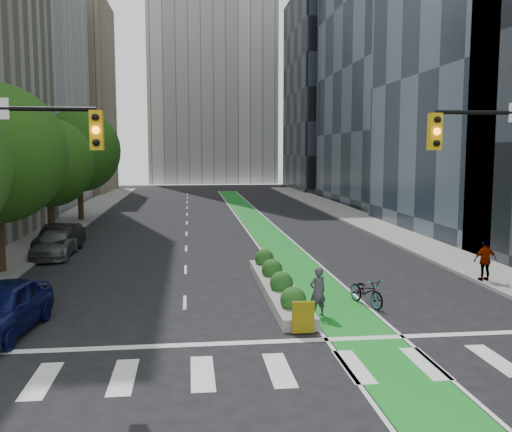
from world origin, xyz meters
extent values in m
plane|color=black|center=(0.00, 0.00, 0.00)|extent=(160.00, 160.00, 0.00)
cube|color=gray|center=(-11.80, 25.00, 0.07)|extent=(3.60, 90.00, 0.15)
cube|color=gray|center=(11.80, 25.00, 0.07)|extent=(3.60, 90.00, 0.15)
cube|color=#178323|center=(3.00, 30.00, 0.01)|extent=(2.20, 70.00, 0.01)
cube|color=tan|center=(-20.00, 66.00, 13.00)|extent=(14.00, 16.00, 26.00)
cube|color=#19212D|center=(21.00, 45.00, 21.00)|extent=(14.00, 24.00, 42.00)
cube|color=black|center=(20.00, 68.00, 14.00)|extent=(14.00, 18.00, 28.00)
cylinder|color=black|center=(-11.00, 22.00, 2.24)|extent=(0.44, 0.44, 4.48)
sphere|color=#204E10|center=(-11.00, 22.00, 4.96)|extent=(5.60, 5.60, 5.60)
cylinder|color=black|center=(-11.00, 32.00, 2.58)|extent=(0.44, 0.44, 5.15)
sphere|color=#204E10|center=(-11.00, 32.00, 5.70)|extent=(6.60, 6.60, 6.60)
cube|color=gold|center=(-4.70, 0.50, 6.25)|extent=(0.34, 0.28, 1.05)
sphere|color=orange|center=(-4.70, 0.34, 6.25)|extent=(0.20, 0.20, 0.20)
cube|color=gold|center=(4.70, 0.50, 6.25)|extent=(0.34, 0.28, 1.05)
sphere|color=orange|center=(4.70, 0.34, 6.25)|extent=(0.20, 0.20, 0.20)
cube|color=gray|center=(1.20, 7.00, 0.20)|extent=(1.20, 10.00, 0.40)
cube|color=yellow|center=(1.20, 1.80, 0.55)|extent=(0.70, 0.12, 1.00)
sphere|color=#194C19|center=(1.20, 3.50, 0.65)|extent=(0.90, 0.90, 0.90)
sphere|color=#194C19|center=(1.20, 6.00, 0.65)|extent=(0.90, 0.90, 0.90)
sphere|color=#194C19|center=(1.20, 8.50, 0.65)|extent=(0.90, 0.90, 0.90)
sphere|color=#194C19|center=(1.20, 11.00, 0.65)|extent=(0.90, 0.90, 0.90)
imported|color=gray|center=(4.20, 4.82, 0.52)|extent=(1.28, 2.10, 1.04)
imported|color=#3F3844|center=(2.09, 3.68, 0.86)|extent=(0.73, 0.58, 1.73)
imported|color=#0B1146|center=(-8.15, 2.96, 0.83)|extent=(2.49, 5.04, 1.65)
imported|color=black|center=(-9.50, 17.34, 0.80)|extent=(2.03, 4.98, 1.61)
imported|color=#545759|center=(-9.50, 16.17, 0.69)|extent=(1.99, 4.78, 1.38)
imported|color=gray|center=(10.30, 7.53, 1.04)|extent=(1.06, 0.48, 1.78)
camera|label=1|loc=(-2.28, -15.18, 5.72)|focal=40.00mm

